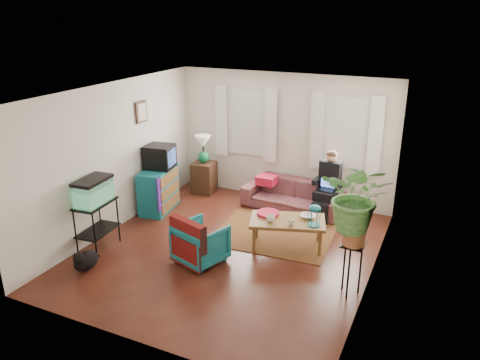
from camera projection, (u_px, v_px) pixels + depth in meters
The scene contains 31 objects.
floor at pixel (230, 250), 7.73m from camera, with size 4.50×5.00×0.01m, color #4F2B14.
ceiling at pixel (229, 92), 6.83m from camera, with size 4.50×5.00×0.01m, color white.
wall_back at pixel (284, 138), 9.41m from camera, with size 4.50×0.01×2.60m, color silver.
wall_front at pixel (130, 246), 5.15m from camera, with size 4.50×0.01×2.60m, color silver.
wall_left at pixel (114, 158), 8.16m from camera, with size 0.01×5.00×2.60m, color silver.
wall_right at pixel (377, 199), 6.39m from camera, with size 0.01×5.00×2.60m, color silver.
window_left at pixel (247, 122), 9.62m from camera, with size 1.08×0.04×1.38m, color white.
window_right at pixel (346, 133), 8.81m from camera, with size 1.08×0.04×1.38m, color white.
curtains_left at pixel (246, 123), 9.55m from camera, with size 1.36×0.06×1.50m, color white.
curtains_right at pixel (345, 134), 8.74m from camera, with size 1.36×0.06×1.50m, color white.
picture_frame at pixel (142, 112), 8.65m from camera, with size 0.04×0.32×0.40m, color #3D2616.
area_rug at pixel (274, 234), 8.27m from camera, with size 2.00×1.60×0.01m, color brown.
sofa at pixel (293, 191), 9.19m from camera, with size 1.96×0.77×0.77m, color brown.
seated_person at pixel (328, 187), 8.81m from camera, with size 0.49×0.60×1.17m, color black, non-canonical shape.
side_table at pixel (204, 177), 10.07m from camera, with size 0.45×0.45×0.66m, color #3C2716.
table_lamp at pixel (203, 150), 9.86m from camera, with size 0.34×0.34×0.61m, color white, non-canonical shape.
dresser at pixel (159, 190), 9.14m from camera, with size 0.47×0.94×0.85m, color #116168.
crt_tv at pixel (159, 157), 8.99m from camera, with size 0.52×0.47×0.45m, color black.
aquarium_stand at pixel (97, 226), 7.65m from camera, with size 0.41×0.73×0.81m, color black.
aquarium at pixel (93, 191), 7.44m from camera, with size 0.36×0.66×0.43m, color #7FD899.
black_cat at pixel (86, 259), 7.08m from camera, with size 0.29×0.45×0.38m, color black.
armchair at pixel (201, 241), 7.27m from camera, with size 0.68×0.64×0.70m, color #105D64.
serape_throw at pixel (187, 239), 7.03m from camera, with size 0.71×0.16×0.58m, color #9E0A0A.
coffee_table at pixel (287, 233), 7.74m from camera, with size 1.21×0.66×0.50m, color brown.
cup_a at pixel (271, 219), 7.56m from camera, with size 0.14×0.14×0.11m, color white.
cup_b at pixel (291, 222), 7.45m from camera, with size 0.11×0.11×0.10m, color beige.
bowl at pixel (308, 216), 7.71m from camera, with size 0.24×0.24×0.06m, color white.
snack_tray at pixel (268, 213), 7.84m from camera, with size 0.38×0.38×0.04m, color #B21414.
birdcage at pixel (314, 215), 7.39m from camera, with size 0.20×0.20×0.35m, color #115B6B, non-canonical shape.
plant_stand at pixel (351, 269), 6.42m from camera, with size 0.33×0.33×0.78m, color black.
potted_plant at pixel (357, 208), 6.10m from camera, with size 0.89×0.76×0.98m, color #599947.
Camera 1 is at (3.03, -6.15, 3.76)m, focal length 35.00 mm.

